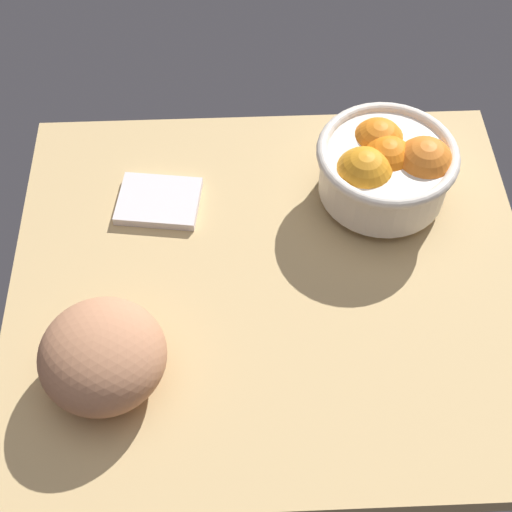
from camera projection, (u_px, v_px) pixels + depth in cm
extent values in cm
cube|color=tan|center=(272.00, 284.00, 98.73)|extent=(68.29, 60.63, 3.00)
cylinder|color=silver|center=(380.00, 193.00, 105.18)|extent=(8.86, 8.86, 1.56)
cylinder|color=silver|center=(384.00, 172.00, 101.67)|extent=(17.50, 17.50, 7.15)
torus|color=silver|center=(388.00, 153.00, 98.79)|extent=(19.10, 19.10, 1.60)
sphere|color=orange|center=(377.00, 145.00, 102.32)|extent=(7.56, 7.56, 7.56)
sphere|color=orange|center=(423.00, 167.00, 99.68)|extent=(8.37, 8.37, 8.37)
sphere|color=orange|center=(363.00, 177.00, 98.67)|extent=(8.20, 8.20, 8.20)
sphere|color=orange|center=(386.00, 163.00, 100.31)|extent=(7.59, 7.59, 7.59)
ellipsoid|color=#B77B57|center=(103.00, 356.00, 85.02)|extent=(19.57, 19.57, 10.16)
cube|color=silver|center=(159.00, 201.00, 104.44)|extent=(12.32, 10.25, 1.30)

